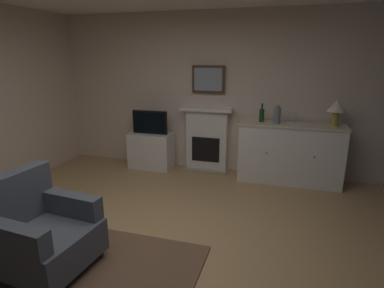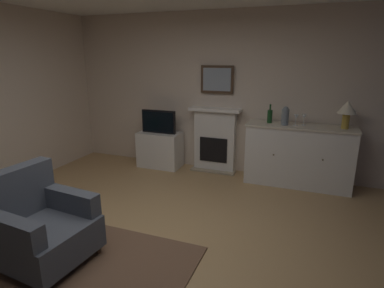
{
  "view_description": "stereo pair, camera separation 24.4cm",
  "coord_description": "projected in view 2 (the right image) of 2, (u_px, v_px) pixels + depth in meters",
  "views": [
    {
      "loc": [
        1.21,
        -2.53,
        1.94
      ],
      "look_at": [
        0.25,
        0.68,
        1.0
      ],
      "focal_mm": 29.56,
      "sensor_mm": 36.0,
      "label": 1
    },
    {
      "loc": [
        1.44,
        -2.45,
        1.94
      ],
      "look_at": [
        0.25,
        0.68,
        1.0
      ],
      "focal_mm": 29.56,
      "sensor_mm": 36.0,
      "label": 2
    }
  ],
  "objects": [
    {
      "name": "framed_picture",
      "position": [
        217.0,
        79.0,
        5.18
      ],
      "size": [
        0.55,
        0.04,
        0.45
      ],
      "color": "#473323"
    },
    {
      "name": "ground_plane",
      "position": [
        145.0,
        257.0,
        3.24
      ],
      "size": [
        5.52,
        5.48,
        0.1
      ],
      "primitive_type": "cube",
      "color": "tan",
      "rests_on": "ground"
    },
    {
      "name": "area_rug",
      "position": [
        62.0,
        261.0,
        3.09
      ],
      "size": [
        2.53,
        1.41,
        0.02
      ],
      "primitive_type": "cube",
      "color": "brown",
      "rests_on": "ground_plane"
    },
    {
      "name": "wine_bottle",
      "position": [
        270.0,
        116.0,
        4.84
      ],
      "size": [
        0.08,
        0.08,
        0.29
      ],
      "color": "#193F1E",
      "rests_on": "sideboard_cabinet"
    },
    {
      "name": "fireplace_unit",
      "position": [
        215.0,
        140.0,
        5.41
      ],
      "size": [
        0.87,
        0.3,
        1.1
      ],
      "color": "white",
      "rests_on": "ground_plane"
    },
    {
      "name": "wine_glass_center",
      "position": [
        304.0,
        117.0,
        4.67
      ],
      "size": [
        0.07,
        0.07,
        0.16
      ],
      "color": "silver",
      "rests_on": "sideboard_cabinet"
    },
    {
      "name": "table_lamp",
      "position": [
        347.0,
        109.0,
        4.4
      ],
      "size": [
        0.26,
        0.26,
        0.4
      ],
      "color": "#B79338",
      "rests_on": "sideboard_cabinet"
    },
    {
      "name": "sideboard_cabinet",
      "position": [
        298.0,
        156.0,
        4.81
      ],
      "size": [
        1.58,
        0.49,
        0.94
      ],
      "color": "white",
      "rests_on": "ground_plane"
    },
    {
      "name": "wall_rear",
      "position": [
        221.0,
        94.0,
        5.3
      ],
      "size": [
        5.52,
        0.06,
        2.65
      ],
      "primitive_type": "cube",
      "color": "beige",
      "rests_on": "ground_plane"
    },
    {
      "name": "vase_decorative",
      "position": [
        285.0,
        116.0,
        4.68
      ],
      "size": [
        0.11,
        0.11,
        0.28
      ],
      "color": "slate",
      "rests_on": "sideboard_cabinet"
    },
    {
      "name": "tv_set",
      "position": [
        159.0,
        122.0,
        5.5
      ],
      "size": [
        0.62,
        0.07,
        0.4
      ],
      "color": "black",
      "rests_on": "tv_cabinet"
    },
    {
      "name": "tv_cabinet",
      "position": [
        160.0,
        150.0,
        5.66
      ],
      "size": [
        0.75,
        0.42,
        0.63
      ],
      "color": "white",
      "rests_on": "ground_plane"
    },
    {
      "name": "wine_glass_left",
      "position": [
        296.0,
        117.0,
        4.65
      ],
      "size": [
        0.07,
        0.07,
        0.16
      ],
      "color": "silver",
      "rests_on": "sideboard_cabinet"
    },
    {
      "name": "armchair",
      "position": [
        39.0,
        226.0,
        3.0
      ],
      "size": [
        0.87,
        0.84,
        0.92
      ],
      "color": "#474C56",
      "rests_on": "ground_plane"
    }
  ]
}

